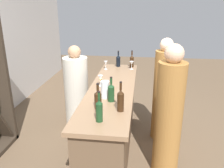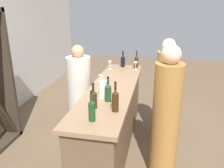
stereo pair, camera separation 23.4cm
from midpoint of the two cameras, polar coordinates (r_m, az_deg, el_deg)
The scene contains 15 objects.
ground_plane at distance 3.71m, azimuth 1.86°, elevation -14.43°, with size 12.00×12.00×0.00m, color brown.
bar_counter at distance 3.47m, azimuth 1.95°, elevation -7.99°, with size 2.49×0.62×0.93m.
wine_bottle_leftmost_olive_green at distance 2.35m, azimuth -1.93°, elevation -6.26°, with size 0.07×0.07×0.32m.
wine_bottle_second_left_amber_brown at distance 2.55m, azimuth 3.45°, elevation -3.97°, with size 0.07×0.07×0.34m.
wine_bottle_center_amber_brown at distance 2.63m, azimuth -1.97°, elevation -3.60°, with size 0.08×0.08×0.30m.
wine_bottle_second_right_olive_green at distance 2.80m, azimuth 1.44°, elevation -1.99°, with size 0.08×0.08×0.31m.
wine_bottle_rightmost_amber_brown at distance 4.28m, azimuth 7.49°, elevation 5.46°, with size 0.07×0.07×0.30m.
wine_bottle_far_right_near_black at distance 4.31m, azimuth 4.21°, elevation 5.61°, with size 0.08×0.08×0.29m.
wine_glass_near_left at distance 4.14m, azimuth 7.38°, elevation 4.82°, with size 0.07×0.07×0.14m.
wine_glass_near_center at distance 3.32m, azimuth -0.68°, elevation 1.31°, with size 0.07×0.07×0.16m.
wine_glass_near_right at distance 4.14m, azimuth 1.07°, elevation 4.96°, with size 0.06×0.06×0.15m.
water_pitcher at distance 2.91m, azimuth 0.08°, elevation -1.33°, with size 0.10×0.10×0.22m.
person_left_guest at distance 3.63m, azimuth 14.49°, elevation -2.64°, with size 0.35×0.35×1.58m.
person_center_guest at distance 2.90m, azimuth 15.20°, elevation -8.03°, with size 0.40×0.40×1.64m.
person_right_guest at distance 4.00m, azimuth -6.20°, elevation -1.59°, with size 0.49×0.49×1.41m.
Camera 2 is at (-3.02, -0.63, 2.07)m, focal length 37.80 mm.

